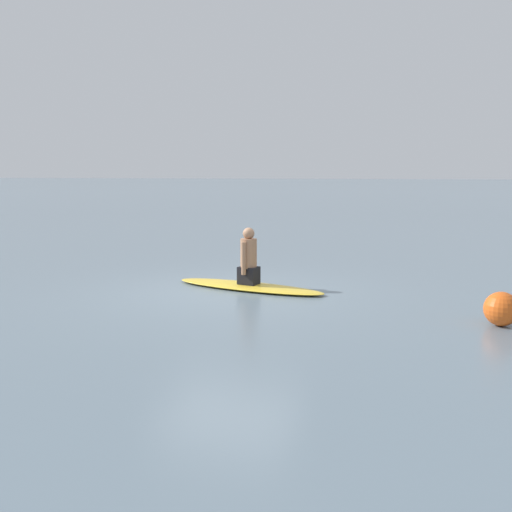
{
  "coord_description": "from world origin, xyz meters",
  "views": [
    {
      "loc": [
        3.76,
        -9.83,
        2.16
      ],
      "look_at": [
        0.42,
        0.39,
        0.64
      ],
      "focal_mm": 41.27,
      "sensor_mm": 36.0,
      "label": 1
    }
  ],
  "objects": [
    {
      "name": "buoy_marker",
      "position": [
        4.54,
        -0.99,
        0.25
      ],
      "size": [
        0.49,
        0.49,
        0.49
      ],
      "primitive_type": "sphere",
      "color": "#E55919",
      "rests_on": "ground"
    },
    {
      "name": "person_paddler",
      "position": [
        0.25,
        0.46,
        0.57
      ],
      "size": [
        0.4,
        0.47,
        1.07
      ],
      "rotation": [
        0.0,
        0.0,
        2.95
      ],
      "color": "black",
      "rests_on": "surfboard"
    },
    {
      "name": "surfboard",
      "position": [
        0.25,
        0.46,
        0.04
      ],
      "size": [
        3.15,
        1.34,
        0.09
      ],
      "primitive_type": "ellipsoid",
      "rotation": [
        0.0,
        0.0,
        2.95
      ],
      "color": "gold",
      "rests_on": "ground"
    },
    {
      "name": "ground_plane",
      "position": [
        0.0,
        0.0,
        0.0
      ],
      "size": [
        400.0,
        400.0,
        0.0
      ],
      "primitive_type": "plane",
      "color": "slate"
    }
  ]
}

